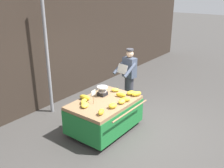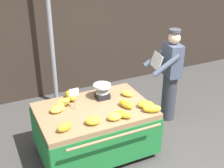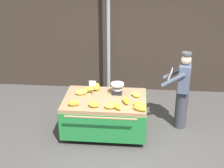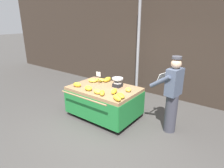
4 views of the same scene
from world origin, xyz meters
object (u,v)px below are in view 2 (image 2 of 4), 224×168
at_px(street_pole, 50,26).
at_px(banana_bunch_5, 152,109).
at_px(banana_bunch_0, 65,127).
at_px(banana_cart, 95,120).
at_px(banana_bunch_9, 71,96).
at_px(vendor_person, 170,76).
at_px(banana_bunch_4, 93,121).
at_px(banana_bunch_7, 63,102).
at_px(weighing_scale, 102,91).
at_px(price_sign, 74,94).
at_px(banana_bunch_1, 127,93).
at_px(banana_bunch_8, 115,117).
at_px(banana_bunch_3, 57,109).
at_px(banana_bunch_2, 126,104).
at_px(banana_bunch_6, 123,114).
at_px(banana_bunch_10, 146,104).

bearing_deg(street_pole, banana_bunch_5, -70.19).
bearing_deg(banana_bunch_0, banana_cart, 33.07).
bearing_deg(banana_bunch_9, vendor_person, -1.98).
distance_m(street_pole, banana_cart, 2.10).
relative_size(banana_bunch_4, banana_bunch_7, 0.74).
height_order(weighing_scale, price_sign, price_sign).
bearing_deg(banana_cart, banana_bunch_1, 12.56).
height_order(banana_bunch_8, vendor_person, vendor_person).
height_order(weighing_scale, banana_bunch_4, weighing_scale).
xyz_separation_m(banana_bunch_3, banana_bunch_9, (0.29, 0.27, 0.01)).
distance_m(banana_bunch_0, banana_bunch_9, 0.86).
distance_m(price_sign, banana_bunch_9, 0.37).
distance_m(price_sign, banana_bunch_3, 0.32).
height_order(banana_bunch_2, banana_bunch_5, banana_bunch_5).
xyz_separation_m(banana_cart, banana_bunch_9, (-0.22, 0.42, 0.27)).
distance_m(banana_bunch_5, banana_bunch_6, 0.44).
bearing_deg(vendor_person, banana_bunch_3, -174.35).
bearing_deg(banana_cart, street_pole, 93.27).
bearing_deg(banana_bunch_1, street_pole, 113.36).
height_order(banana_bunch_5, banana_bunch_7, banana_bunch_5).
xyz_separation_m(banana_cart, banana_bunch_0, (-0.57, -0.37, 0.27)).
xyz_separation_m(banana_bunch_3, banana_bunch_5, (1.23, -0.60, 0.01)).
distance_m(price_sign, banana_bunch_7, 0.30).
height_order(street_pole, banana_bunch_8, street_pole).
relative_size(price_sign, vendor_person, 0.20).
bearing_deg(banana_bunch_1, banana_bunch_5, -81.22).
relative_size(weighing_scale, price_sign, 0.82).
height_order(banana_bunch_0, banana_bunch_7, banana_bunch_0).
bearing_deg(banana_bunch_7, banana_bunch_0, -105.22).
height_order(banana_bunch_7, banana_bunch_9, banana_bunch_9).
xyz_separation_m(weighing_scale, banana_bunch_7, (-0.63, 0.04, -0.07)).
bearing_deg(price_sign, banana_bunch_4, -79.30).
relative_size(street_pole, banana_bunch_9, 10.76).
height_order(banana_bunch_8, banana_bunch_10, same).
height_order(weighing_scale, banana_bunch_0, weighing_scale).
bearing_deg(banana_cart, banana_bunch_10, -23.00).
xyz_separation_m(street_pole, banana_bunch_3, (-0.41, -1.69, -0.76)).
bearing_deg(banana_bunch_8, banana_bunch_9, 113.76).
xyz_separation_m(banana_bunch_3, vendor_person, (2.12, 0.21, 0.03)).
bearing_deg(weighing_scale, vendor_person, 4.58).
bearing_deg(banana_bunch_0, banana_bunch_10, 3.14).
height_order(weighing_scale, banana_bunch_7, weighing_scale).
distance_m(banana_cart, banana_bunch_4, 0.49).
relative_size(banana_bunch_8, vendor_person, 0.12).
xyz_separation_m(price_sign, banana_bunch_5, (0.98, -0.56, -0.19)).
xyz_separation_m(price_sign, banana_bunch_10, (0.97, -0.40, -0.20)).
xyz_separation_m(banana_cart, banana_bunch_5, (0.72, -0.45, 0.27)).
relative_size(price_sign, banana_bunch_0, 1.59).
height_order(banana_bunch_7, banana_bunch_8, banana_bunch_8).
distance_m(banana_bunch_1, banana_bunch_7, 1.03).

